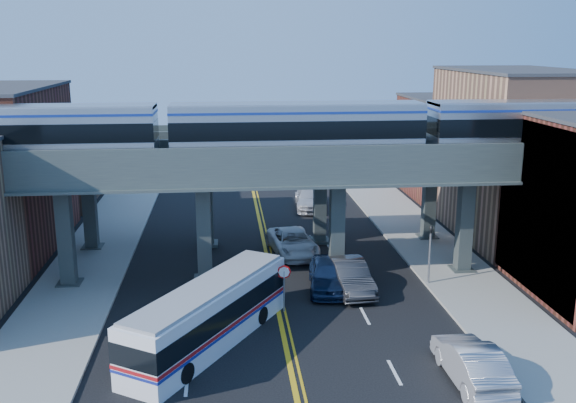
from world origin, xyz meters
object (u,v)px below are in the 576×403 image
car_lane_c (293,242)px  stop_sign (284,281)px  transit_train (297,129)px  car_lane_b (350,276)px  car_lane_a (327,275)px  traffic_signal (430,248)px  car_lane_d (310,198)px  transit_bus (209,315)px  car_parked_curb (472,363)px

car_lane_c → stop_sign: bearing=-106.2°
stop_sign → transit_train: bearing=76.1°
car_lane_b → car_lane_a: bearing=162.3°
traffic_signal → car_lane_b: traffic_signal is taller
transit_train → traffic_signal: bearing=-14.6°
stop_sign → car_lane_d: stop_sign is taller
traffic_signal → transit_bus: size_ratio=0.39×
stop_sign → car_lane_b: size_ratio=0.49×
car_lane_a → car_lane_b: car_lane_a is taller
stop_sign → traffic_signal: size_ratio=0.64×
car_lane_c → car_parked_curb: 18.53m
car_lane_c → transit_train: bearing=-100.6°
car_lane_a → car_lane_c: 6.73m
transit_bus → car_parked_curb: (11.11, -4.66, -0.58)m
transit_bus → car_lane_c: bearing=9.8°
transit_bus → car_lane_b: bearing=-20.3°
car_lane_c → car_parked_curb: bearing=-79.2°
transit_train → car_lane_d: bearing=79.5°
transit_train → car_lane_d: (3.10, 16.81, -8.29)m
car_lane_a → car_lane_b: size_ratio=0.98×
car_lane_d → car_parked_curb: (2.88, -29.88, -0.01)m
stop_sign → car_lane_c: size_ratio=0.44×
car_lane_a → car_parked_curb: car_lane_a is taller
car_lane_c → car_lane_d: 12.58m
traffic_signal → car_lane_d: traffic_signal is taller
car_parked_curb → traffic_signal: bearing=-99.2°
transit_train → transit_bus: transit_train is taller
transit_bus → car_lane_c: transit_bus is taller
transit_bus → car_lane_b: size_ratio=1.97×
stop_sign → car_lane_d: 22.25m
transit_train → car_lane_b: (2.84, -2.35, -8.29)m
stop_sign → car_lane_a: 4.17m
transit_bus → car_lane_a: bearing=-14.1°
car_lane_b → traffic_signal: bearing=-0.0°
car_lane_c → car_lane_d: bearing=69.8°
car_lane_c → car_parked_curb: car_parked_curb is taller
traffic_signal → car_lane_d: 19.41m
traffic_signal → stop_sign: bearing=-161.4°
stop_sign → car_lane_a: size_ratio=0.50×
stop_sign → car_lane_c: (1.51, 9.56, -0.94)m
stop_sign → transit_bus: transit_bus is taller
car_lane_d → car_lane_c: bearing=-98.8°
transit_train → car_lane_c: bearing=86.6°
transit_bus → car_parked_curb: transit_bus is taller
traffic_signal → car_lane_a: bearing=-179.5°
traffic_signal → car_parked_curb: bearing=-98.6°
car_lane_b → car_lane_d: size_ratio=0.88×
transit_train → car_lane_a: bearing=-52.3°
traffic_signal → car_parked_curb: traffic_signal is taller
car_lane_a → car_lane_d: car_lane_a is taller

